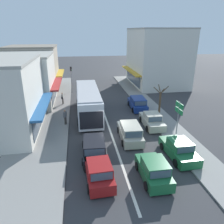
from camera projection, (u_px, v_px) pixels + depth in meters
name	position (u px, v px, depth m)	size (l,w,h in m)	color
ground_plane	(112.00, 136.00, 21.18)	(140.00, 140.00, 0.00)	#353538
lane_centre_line	(106.00, 120.00, 24.87)	(0.20, 28.00, 0.01)	silver
sidewalk_left	(47.00, 117.00, 25.70)	(5.20, 44.00, 0.14)	gray
kerb_right	(153.00, 111.00, 27.62)	(2.80, 44.00, 0.12)	gray
shopfront_corner_near	(2.00, 98.00, 20.66)	(7.47, 9.37, 7.22)	silver
shopfront_mid_block	(23.00, 80.00, 29.23)	(8.75, 8.58, 6.76)	silver
shopfront_far_end	(34.00, 68.00, 36.68)	(8.71, 7.47, 7.27)	#B2A38E
building_right_far	(157.00, 57.00, 39.59)	(9.80, 11.87, 10.01)	silver
city_bus	(88.00, 100.00, 25.70)	(2.78, 10.87, 3.23)	silver
wagon_adjacent_lane_lead	(130.00, 132.00, 20.26)	(2.07, 4.56, 1.58)	#B7B29E
wagon_queue_far_back	(94.00, 148.00, 17.55)	(2.10, 4.58, 1.58)	black
hatchback_adjacent_lane_trail	(99.00, 172.00, 14.60)	(1.96, 3.78, 1.54)	maroon
hatchback_queue_gap_filler	(154.00, 170.00, 14.82)	(1.83, 3.70, 1.54)	#1E6638
parked_sedan_kerb_front	(179.00, 149.00, 17.50)	(2.00, 4.25, 1.47)	#1E6638
parked_sedan_kerb_second	(152.00, 120.00, 23.13)	(1.96, 4.23, 1.47)	#B7B29E
parked_wagon_kerb_third	(138.00, 103.00, 28.22)	(2.06, 4.56, 1.58)	navy
traffic_light_downstreet	(71.00, 75.00, 35.15)	(0.32, 0.24, 4.20)	gray
directional_road_sign	(179.00, 111.00, 19.83)	(0.10, 1.40, 3.60)	gray
street_tree_right	(160.00, 101.00, 25.56)	(1.82, 1.80, 3.66)	brown
pedestrian_with_handbag_near	(63.00, 97.00, 29.58)	(0.33, 0.66, 1.63)	#4C4742
pedestrian_browsing_midblock	(65.00, 116.00, 23.17)	(0.38, 0.49, 1.63)	#4C4742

